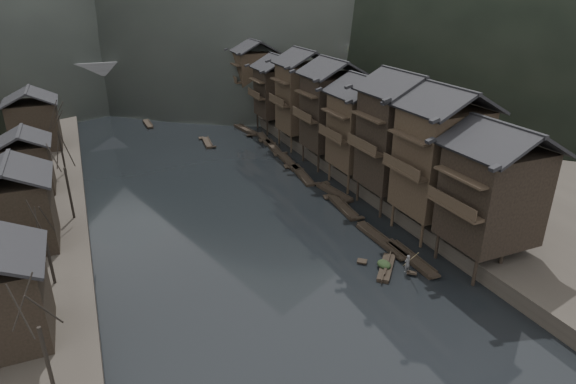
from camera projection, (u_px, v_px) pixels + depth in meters
water at (270, 260)px, 43.98m from camera, size 300.00×300.00×0.00m
right_bank at (366, 114)px, 90.07m from camera, size 40.00×200.00×1.80m
stilt_houses at (340, 104)px, 62.67m from camera, size 9.00×67.60×15.32m
left_houses at (22, 164)px, 51.26m from camera, size 8.10×53.20×8.73m
bare_trees at (55, 172)px, 46.03m from camera, size 3.96×42.36×7.92m
moored_sampans at (304, 174)px, 63.53m from camera, size 3.12×54.02×0.47m
midriver_boats at (176, 133)px, 81.31m from camera, size 8.43×20.90×0.45m
stone_bridge at (147, 77)px, 102.68m from camera, size 40.00×6.00×9.00m
hero_sampan at (386, 267)px, 42.58m from camera, size 4.01×4.34×0.44m
cargo_heap at (384, 261)px, 42.44m from camera, size 1.11×1.46×0.67m
boatman at (408, 261)px, 41.47m from camera, size 0.61×0.40×1.67m
bamboo_pole at (412, 235)px, 40.55m from camera, size 0.88×3.01×3.33m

